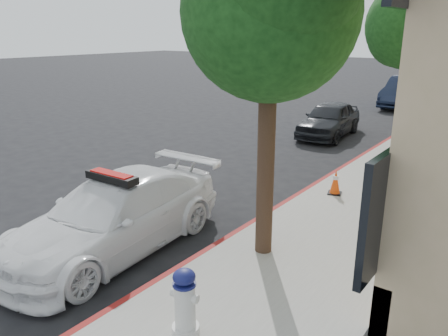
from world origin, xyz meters
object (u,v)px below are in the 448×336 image
Objects in this scene: police_car at (115,215)px; parked_car_mid at (329,119)px; parked_car_far at (406,92)px; traffic_cone at (335,182)px; fire_hydrant at (185,303)px.

parked_car_mid is at bearing 90.15° from police_car.
parked_car_far is 8.00× the size of traffic_cone.
police_car is 0.99× the size of parked_car_far.
parked_car_far is (-0.23, 20.11, 0.12)m from police_car.
parked_car_mid is 4.17× the size of fire_hydrant.
parked_car_mid reaches higher than traffic_cone.
parked_car_far is at bearing 81.98° from parked_car_mid.
police_car is 5.40m from traffic_cone.
fire_hydrant is 6.11m from traffic_cone.
parked_car_far is at bearing 88.41° from fire_hydrant.
parked_car_mid reaches higher than fire_hydrant.
parked_car_far is at bearing 99.38° from traffic_cone.
police_car is 5.09× the size of fire_hydrant.
police_car reaches higher than traffic_cone.
police_car is at bearing -92.03° from parked_car_far.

